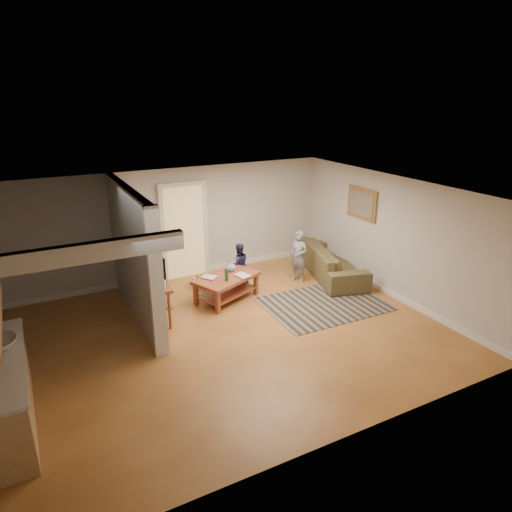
% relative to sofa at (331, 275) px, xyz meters
% --- Properties ---
extents(ground, '(7.50, 7.50, 0.00)m').
position_rel_sofa_xyz_m(ground, '(-3.30, -1.38, 0.00)').
color(ground, brown).
rests_on(ground, ground).
extents(room_shell, '(7.54, 6.02, 2.52)m').
position_rel_sofa_xyz_m(room_shell, '(-4.37, -0.96, 1.46)').
color(room_shell, '#B9B6B1').
rests_on(room_shell, ground).
extents(area_rug, '(2.43, 1.81, 0.01)m').
position_rel_sofa_xyz_m(area_rug, '(-1.04, -1.17, 0.01)').
color(area_rug, black).
rests_on(area_rug, ground).
extents(sofa, '(1.55, 2.53, 0.69)m').
position_rel_sofa_xyz_m(sofa, '(0.00, 0.00, 0.00)').
color(sofa, '#474323').
rests_on(sofa, ground).
extents(coffee_table, '(1.50, 1.22, 0.77)m').
position_rel_sofa_xyz_m(coffee_table, '(-2.69, -0.04, 0.40)').
color(coffee_table, brown).
rests_on(coffee_table, ground).
extents(tv_console, '(0.48, 1.23, 1.05)m').
position_rel_sofa_xyz_m(tv_console, '(-4.24, -0.18, 0.70)').
color(tv_console, brown).
rests_on(tv_console, ground).
extents(speaker_left, '(0.10, 0.10, 0.94)m').
position_rel_sofa_xyz_m(speaker_left, '(-4.30, -0.87, 0.47)').
color(speaker_left, black).
rests_on(speaker_left, ground).
extents(speaker_right, '(0.13, 0.13, 1.01)m').
position_rel_sofa_xyz_m(speaker_right, '(-4.30, 1.32, 0.51)').
color(speaker_right, black).
rests_on(speaker_right, ground).
extents(toy_basket, '(0.41, 0.41, 0.37)m').
position_rel_sofa_xyz_m(toy_basket, '(-2.94, 0.70, 0.15)').
color(toy_basket, '#9C7A43').
rests_on(toy_basket, ground).
extents(child, '(0.42, 0.50, 1.18)m').
position_rel_sofa_xyz_m(child, '(-0.88, 0.08, 0.00)').
color(child, gray).
rests_on(child, ground).
extents(toddler, '(0.51, 0.42, 0.95)m').
position_rel_sofa_xyz_m(toddler, '(-2.14, 0.53, 0.00)').
color(toddler, '#1F1F40').
rests_on(toddler, ground).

